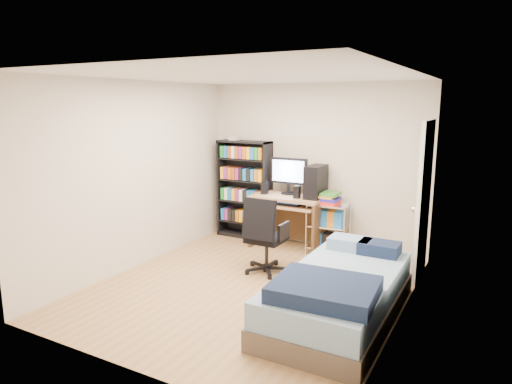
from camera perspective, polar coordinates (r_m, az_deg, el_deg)
The scene contains 7 objects.
room at distance 5.30m, azimuth -0.70°, elevation 0.73°, with size 3.58×4.08×2.58m.
media_shelf at distance 7.51m, azimuth -1.48°, elevation 0.49°, with size 0.90×0.30×1.67m.
computer_desk at distance 6.95m, azimuth 5.08°, elevation -1.08°, with size 1.09×0.63×1.38m.
office_chair at distance 6.02m, azimuth 1.14°, elevation -7.10°, with size 0.61×0.61×1.02m.
wire_cart at distance 6.77m, azimuth 9.06°, elevation -2.69°, with size 0.61×0.46×0.93m.
bed at distance 4.88m, azimuth 10.32°, elevation -12.41°, with size 1.08×2.16×0.62m.
door at distance 6.07m, azimuth 20.21°, elevation -1.04°, with size 0.12×0.80×2.00m.
Camera 1 is at (2.56, -4.54, 2.20)m, focal length 32.00 mm.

